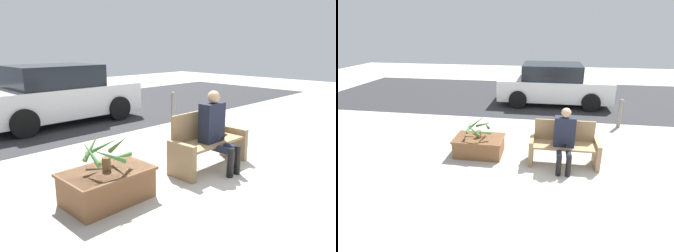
{
  "view_description": "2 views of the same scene",
  "coord_description": "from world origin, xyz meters",
  "views": [
    {
      "loc": [
        -4.31,
        -2.84,
        1.95
      ],
      "look_at": [
        -0.98,
        0.5,
        0.79
      ],
      "focal_mm": 35.0,
      "sensor_mm": 36.0,
      "label": 1
    },
    {
      "loc": [
        -0.65,
        -4.83,
        2.79
      ],
      "look_at": [
        -1.48,
        0.35,
        0.78
      ],
      "focal_mm": 28.0,
      "sensor_mm": 36.0,
      "label": 2
    }
  ],
  "objects": [
    {
      "name": "ground_plane",
      "position": [
        0.0,
        0.0,
        0.0
      ],
      "size": [
        30.0,
        30.0,
        0.0
      ],
      "primitive_type": "plane",
      "color": "#ADA89E"
    },
    {
      "name": "road_surface",
      "position": [
        0.0,
        6.05,
        0.0
      ],
      "size": [
        20.0,
        6.0,
        0.01
      ],
      "primitive_type": "cube",
      "color": "#2D2D30",
      "rests_on": "ground_plane"
    },
    {
      "name": "bench",
      "position": [
        -0.23,
        0.35,
        0.41
      ],
      "size": [
        1.45,
        0.53,
        0.92
      ],
      "color": "#8C704C",
      "rests_on": "ground_plane"
    },
    {
      "name": "person_seated",
      "position": [
        -0.25,
        0.17,
        0.7
      ],
      "size": [
        0.42,
        0.61,
        1.28
      ],
      "color": "black",
      "rests_on": "ground_plane"
    },
    {
      "name": "planter_box",
      "position": [
        -2.12,
        0.46,
        0.23
      ],
      "size": [
        1.12,
        0.74,
        0.42
      ],
      "color": "brown",
      "rests_on": "ground_plane"
    },
    {
      "name": "potted_plant",
      "position": [
        -2.12,
        0.46,
        0.66
      ],
      "size": [
        0.63,
        0.65,
        0.46
      ],
      "color": "brown",
      "rests_on": "planter_box"
    },
    {
      "name": "parked_car",
      "position": [
        -0.42,
        5.13,
        0.73
      ],
      "size": [
        4.08,
        1.98,
        1.49
      ],
      "color": "silver",
      "rests_on": "ground_plane"
    },
    {
      "name": "bollard_post",
      "position": [
        1.48,
        2.79,
        0.45
      ],
      "size": [
        0.12,
        0.12,
        0.85
      ],
      "color": "slate",
      "rests_on": "ground_plane"
    }
  ]
}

